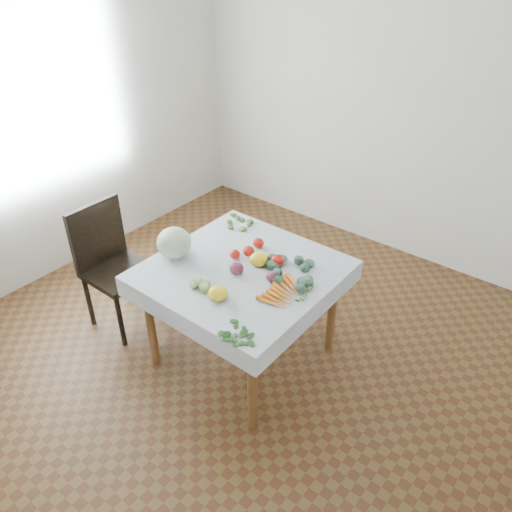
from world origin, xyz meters
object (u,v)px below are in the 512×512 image
(table, at_px, (242,282))
(chair, at_px, (110,258))
(carrot_bunch, at_px, (284,294))
(cabbage, at_px, (174,243))
(heirloom_back, at_px, (259,259))

(table, xyz_separation_m, chair, (-1.03, -0.28, -0.10))
(carrot_bunch, bearing_deg, cabbage, -172.98)
(table, relative_size, carrot_bunch, 3.13)
(chair, relative_size, cabbage, 4.25)
(cabbage, bearing_deg, carrot_bunch, 7.02)
(cabbage, relative_size, carrot_bunch, 0.71)
(table, bearing_deg, carrot_bunch, -8.89)
(chair, xyz_separation_m, carrot_bunch, (1.41, 0.22, 0.22))
(cabbage, distance_m, carrot_bunch, 0.83)
(chair, bearing_deg, table, 15.25)
(table, height_order, chair, chair)
(chair, xyz_separation_m, heirloom_back, (1.08, 0.39, 0.25))
(cabbage, distance_m, heirloom_back, 0.57)
(cabbage, xyz_separation_m, carrot_bunch, (0.82, 0.10, -0.09))
(table, bearing_deg, chair, -164.75)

